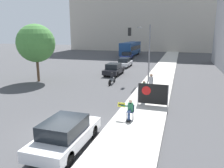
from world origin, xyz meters
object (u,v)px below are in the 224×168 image
(car_on_road_midblock, at_px, (125,62))
(jogger_on_sidewalk, at_px, (144,91))
(street_tree_near_curb, at_px, (36,43))
(protest_banner, at_px, (153,94))
(seated_protester, at_px, (130,109))
(city_bus_on_road, at_px, (131,48))
(car_on_road_distant, at_px, (127,56))
(motorcycle_on_road, at_px, (112,79))
(traffic_light_pole, at_px, (142,44))
(car_on_road_nearest, at_px, (114,69))
(pedestrian_behind, at_px, (151,84))
(parked_car_curbside, at_px, (65,134))

(car_on_road_midblock, bearing_deg, jogger_on_sidewalk, -71.29)
(street_tree_near_curb, bearing_deg, protest_banner, -20.90)
(jogger_on_sidewalk, bearing_deg, seated_protester, 97.37)
(protest_banner, xyz_separation_m, street_tree_near_curb, (-12.98, 4.96, 3.13))
(city_bus_on_road, bearing_deg, car_on_road_distant, -83.64)
(jogger_on_sidewalk, distance_m, car_on_road_distant, 28.16)
(protest_banner, distance_m, car_on_road_midblock, 19.10)
(motorcycle_on_road, bearing_deg, traffic_light_pole, 38.73)
(motorcycle_on_road, distance_m, street_tree_near_curb, 8.90)
(car_on_road_distant, bearing_deg, car_on_road_nearest, -81.93)
(jogger_on_sidewalk, height_order, street_tree_near_curb, street_tree_near_curb)
(traffic_light_pole, bearing_deg, protest_banner, -74.68)
(car_on_road_midblock, bearing_deg, city_bus_on_road, 99.45)
(protest_banner, relative_size, car_on_road_distant, 0.51)
(pedestrian_behind, height_order, car_on_road_nearest, pedestrian_behind)
(jogger_on_sidewalk, xyz_separation_m, pedestrian_behind, (0.26, 1.97, 0.10))
(pedestrian_behind, bearing_deg, traffic_light_pole, 34.56)
(seated_protester, height_order, traffic_light_pole, traffic_light_pole)
(street_tree_near_curb, bearing_deg, traffic_light_pole, 17.08)
(jogger_on_sidewalk, xyz_separation_m, car_on_road_midblock, (-5.87, 17.34, -0.26))
(parked_car_curbside, relative_size, street_tree_near_curb, 0.68)
(protest_banner, distance_m, traffic_light_pole, 9.09)
(car_on_road_nearest, bearing_deg, traffic_light_pole, -34.72)
(protest_banner, bearing_deg, street_tree_near_curb, 159.10)
(seated_protester, relative_size, street_tree_near_curb, 0.20)
(seated_protester, xyz_separation_m, motorcycle_on_road, (-3.97, 9.15, -0.27))
(car_on_road_distant, height_order, motorcycle_on_road, car_on_road_distant)
(protest_banner, height_order, city_bus_on_road, city_bus_on_road)
(car_on_road_midblock, xyz_separation_m, street_tree_near_curb, (-6.40, -12.97, 3.40))
(pedestrian_behind, height_order, protest_banner, pedestrian_behind)
(seated_protester, relative_size, car_on_road_midblock, 0.29)
(car_on_road_midblock, bearing_deg, car_on_road_nearest, -86.98)
(jogger_on_sidewalk, relative_size, car_on_road_distant, 0.38)
(jogger_on_sidewalk, xyz_separation_m, motorcycle_on_road, (-4.21, 5.54, -0.44))
(pedestrian_behind, xyz_separation_m, car_on_road_midblock, (-6.13, 15.37, -0.37))
(city_bus_on_road, bearing_deg, motorcycle_on_road, -81.13)
(seated_protester, bearing_deg, car_on_road_distant, 120.85)
(pedestrian_behind, bearing_deg, street_tree_near_curb, 96.10)
(parked_car_curbside, bearing_deg, jogger_on_sidewalk, 72.45)
(jogger_on_sidewalk, bearing_deg, traffic_light_pole, -67.48)
(parked_car_curbside, distance_m, car_on_road_distant, 34.91)
(protest_banner, relative_size, motorcycle_on_road, 0.98)
(car_on_road_nearest, bearing_deg, motorcycle_on_road, -75.02)
(jogger_on_sidewalk, xyz_separation_m, parked_car_curbside, (-2.35, -7.44, -0.27))
(jogger_on_sidewalk, relative_size, traffic_light_pole, 0.28)
(motorcycle_on_road, bearing_deg, car_on_road_nearest, 104.98)
(city_bus_on_road, distance_m, street_tree_near_curb, 29.85)
(seated_protester, height_order, car_on_road_nearest, car_on_road_nearest)
(jogger_on_sidewalk, relative_size, pedestrian_behind, 0.90)
(seated_protester, relative_size, protest_banner, 0.57)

